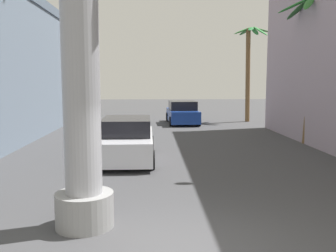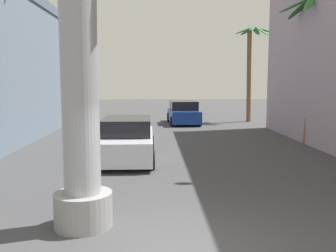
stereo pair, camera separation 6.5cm
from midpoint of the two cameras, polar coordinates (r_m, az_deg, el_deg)
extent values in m
plane|color=#424244|center=(16.23, -0.38, -3.49)|extent=(87.66, 87.66, 0.00)
cylinder|color=gray|center=(7.89, -12.53, -12.31)|extent=(1.17, 1.17, 0.70)
cylinder|color=black|center=(15.82, -8.99, -2.67)|extent=(0.23, 0.64, 0.64)
cylinder|color=black|center=(15.72, -2.47, -2.65)|extent=(0.23, 0.64, 0.64)
cylinder|color=black|center=(12.61, -10.61, -5.15)|extent=(0.23, 0.64, 0.64)
cylinder|color=black|center=(12.49, -2.39, -5.15)|extent=(0.23, 0.64, 0.64)
cube|color=silver|center=(14.08, -6.09, -2.81)|extent=(1.94, 4.72, 0.80)
cube|color=black|center=(13.98, -6.13, 0.02)|extent=(1.76, 2.61, 0.60)
cylinder|color=black|center=(27.21, 0.19, 1.40)|extent=(0.24, 0.65, 0.64)
cylinder|color=black|center=(27.40, 3.97, 1.42)|extent=(0.24, 0.65, 0.64)
cylinder|color=black|center=(24.18, 0.71, 0.71)|extent=(0.24, 0.65, 0.64)
cylinder|color=black|center=(24.39, 4.96, 0.74)|extent=(0.24, 0.65, 0.64)
cube|color=navy|center=(25.76, 2.44, 1.62)|extent=(2.04, 4.43, 0.80)
cube|color=black|center=(25.70, 2.45, 3.17)|extent=(1.83, 2.46, 0.60)
cylinder|color=brown|center=(18.55, 21.22, 7.53)|extent=(0.59, 0.32, 6.57)
ellipsoid|color=#1F732D|center=(19.26, 23.79, 16.60)|extent=(1.56, 0.50, 0.75)
ellipsoid|color=#2B6A2D|center=(19.79, 21.52, 16.31)|extent=(0.98, 1.49, 0.87)
ellipsoid|color=#2C5D2D|center=(19.52, 19.51, 16.49)|extent=(0.97, 1.48, 0.90)
ellipsoid|color=#25772D|center=(18.78, 18.94, 17.03)|extent=(1.55, 0.53, 0.79)
ellipsoid|color=#2F742D|center=(18.21, 20.91, 17.17)|extent=(1.12, 1.42, 0.90)
ellipsoid|color=#25752D|center=(18.47, 23.37, 17.03)|extent=(0.97, 1.53, 0.78)
cylinder|color=brown|center=(27.33, 12.30, 7.46)|extent=(0.50, 0.72, 6.56)
ellipsoid|color=#325F2D|center=(27.59, 14.37, 14.00)|extent=(1.37, 0.55, 0.46)
ellipsoid|color=#22782D|center=(28.15, 13.36, 13.87)|extent=(1.01, 1.32, 0.47)
ellipsoid|color=#2B612D|center=(28.01, 12.00, 13.93)|extent=(0.92, 1.34, 0.49)
ellipsoid|color=#2D6E2D|center=(27.29, 11.57, 14.06)|extent=(1.32, 0.47, 0.60)
ellipsoid|color=#1E6A2D|center=(26.85, 12.76, 14.24)|extent=(0.83, 1.37, 0.47)
ellipsoid|color=#23762D|center=(27.13, 14.15, 13.89)|extent=(1.07, 1.15, 0.80)
cylinder|color=brown|center=(16.97, -23.62, 10.19)|extent=(0.46, 0.29, 8.14)
camera|label=1|loc=(0.03, -89.85, 0.02)|focal=40.00mm
camera|label=2|loc=(0.03, 90.15, -0.02)|focal=40.00mm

